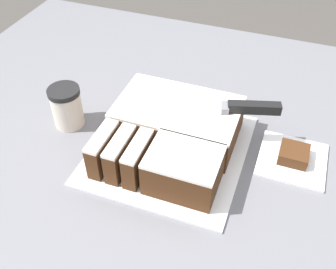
{
  "coord_description": "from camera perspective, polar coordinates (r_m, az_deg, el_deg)",
  "views": [
    {
      "loc": [
        0.21,
        -0.64,
        1.52
      ],
      "look_at": [
        -0.0,
        -0.05,
        0.94
      ],
      "focal_mm": 42.0,
      "sensor_mm": 36.0,
      "label": 1
    }
  ],
  "objects": [
    {
      "name": "cake_board",
      "position": [
        0.88,
        -0.0,
        -2.11
      ],
      "size": [
        0.33,
        0.34,
        0.01
      ],
      "color": "white",
      "rests_on": "countertop"
    },
    {
      "name": "paper_napkin",
      "position": [
        0.9,
        17.57,
        -3.49
      ],
      "size": [
        0.14,
        0.14,
        0.01
      ],
      "color": "white",
      "rests_on": "countertop"
    },
    {
      "name": "knife",
      "position": [
        0.85,
        9.28,
        3.85
      ],
      "size": [
        0.33,
        0.12,
        0.02
      ],
      "rotation": [
        0.0,
        0.0,
        3.43
      ],
      "color": "silver",
      "rests_on": "cake"
    },
    {
      "name": "cake",
      "position": [
        0.85,
        0.47,
        0.16
      ],
      "size": [
        0.27,
        0.28,
        0.08
      ],
      "color": "#472814",
      "rests_on": "cake_board"
    },
    {
      "name": "coffee_cup",
      "position": [
        0.95,
        -14.48,
        3.94
      ],
      "size": [
        0.07,
        0.07,
        0.1
      ],
      "color": "beige",
      "rests_on": "countertop"
    },
    {
      "name": "countertop",
      "position": [
        1.27,
        1.01,
        -15.13
      ],
      "size": [
        1.4,
        1.1,
        0.9
      ],
      "color": "slate",
      "rests_on": "ground_plane"
    },
    {
      "name": "brownie",
      "position": [
        0.89,
        17.79,
        -2.75
      ],
      "size": [
        0.06,
        0.06,
        0.03
      ],
      "color": "#472814",
      "rests_on": "paper_napkin"
    }
  ]
}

